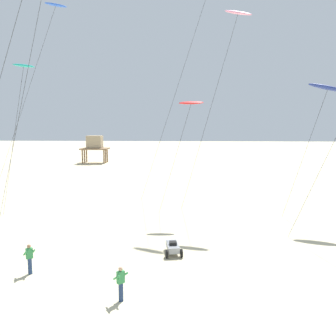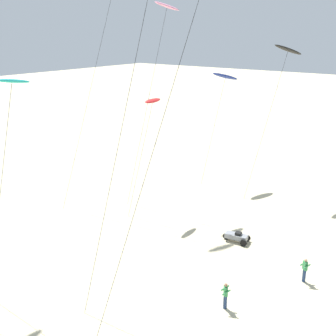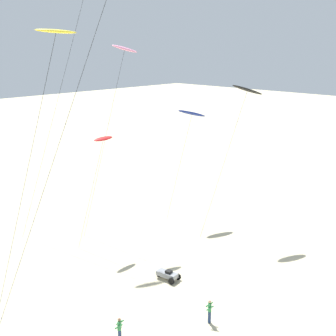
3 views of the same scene
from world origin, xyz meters
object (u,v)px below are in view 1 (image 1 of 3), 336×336
Objects in this scene: kite_teal at (23,68)px; kite_blue at (54,9)px; kite_navy at (328,88)px; stilt_house at (95,144)px; kite_red at (191,104)px; kite_flyer_middle at (30,258)px; beach_buggy at (173,247)px; kite_pink at (237,15)px; kite_flyer_nearest at (121,283)px.

kite_blue is at bearing 85.56° from kite_teal.
stilt_house is at bearing 126.58° from kite_navy.
kite_flyer_middle is at bearing -125.47° from kite_red.
kite_red is (-11.09, 0.69, -1.18)m from kite_navy.
kite_navy is 0.58× the size of kite_blue.
stilt_house is (-18.17, 38.74, -5.99)m from kite_red.
kite_red is at bearing -64.87° from stilt_house.
kite_flyer_middle is (4.93, -11.42, -11.76)m from kite_teal.
kite_blue reaches higher than kite_red.
kite_flyer_middle is (-8.92, -12.52, -8.84)m from kite_red.
kite_navy is 26.50m from kite_blue.
kite_red reaches higher than kite_flyer_middle.
stilt_house is 50.95m from beach_buggy.
kite_pink is at bearing 162.89° from kite_navy.
kite_pink is 20.65m from beach_buggy.
stilt_house is at bearing 105.26° from kite_flyer_nearest.
kite_red is at bearing 4.56° from kite_teal.
beach_buggy is (2.21, 6.04, -0.46)m from kite_flyer_nearest.
kite_red is 13.14m from beach_buggy.
kite_flyer_nearest is 6.11m from kite_flyer_middle.
stilt_house is (-29.26, 39.43, -7.17)m from kite_navy.
stilt_house is at bearing 100.22° from kite_flyer_middle.
kite_pink reaches higher than kite_teal.
kite_flyer_middle is at bearing -156.60° from beach_buggy.
stilt_house is at bearing 115.13° from kite_red.
stilt_house is 2.57× the size of beach_buggy.
kite_flyer_middle is at bearing -76.09° from kite_blue.
kite_teal is 6.18× the size of beach_buggy.
kite_teal is at bearing -83.82° from stilt_house.
kite_blue is 3.67× the size of stilt_house.
kite_navy is 6.93× the size of kite_flyer_nearest.
beach_buggy is (12.62, -8.09, -12.22)m from kite_teal.
kite_flyer_nearest is 56.02m from stilt_house.
kite_red is at bearing 176.45° from kite_navy.
kite_teal is (-0.50, -6.47, -6.52)m from kite_blue.
kite_red is 17.21m from kite_blue.
beach_buggy is at bearing -50.23° from kite_blue.
kite_teal is at bearing 126.38° from kite_flyer_nearest.
kite_teal is 21.12m from kite_flyer_nearest.
kite_navy is 6.93× the size of kite_flyer_middle.
stilt_house is (-4.31, 39.85, -8.91)m from kite_teal.
kite_navy reaches higher than stilt_house.
kite_navy is at bearing -3.55° from kite_red.
kite_blue is at bearing 167.43° from kite_pink.
beach_buggy is at bearing 69.86° from kite_flyer_nearest.
beach_buggy is at bearing -115.92° from kite_pink.
kite_teal is at bearing -179.04° from kite_navy.
kite_pink reaches higher than stilt_house.
kite_flyer_middle is at bearing 153.67° from kite_flyer_nearest.
kite_navy is at bearing -13.91° from kite_blue.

